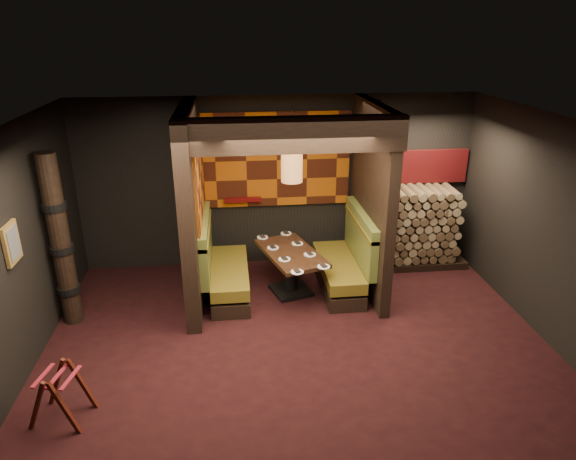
# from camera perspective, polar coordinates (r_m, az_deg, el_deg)

# --- Properties ---
(floor) EXTENTS (6.50, 5.50, 0.02)m
(floor) POSITION_cam_1_polar(r_m,az_deg,el_deg) (6.71, 1.29, -13.43)
(floor) COLOR black
(floor) RESTS_ON ground
(ceiling) EXTENTS (6.50, 5.50, 0.02)m
(ceiling) POSITION_cam_1_polar(r_m,az_deg,el_deg) (5.57, 1.54, 11.42)
(ceiling) COLOR black
(ceiling) RESTS_ON ground
(wall_back) EXTENTS (6.50, 0.02, 2.85)m
(wall_back) POSITION_cam_1_polar(r_m,az_deg,el_deg) (8.57, -1.10, 5.34)
(wall_back) COLOR black
(wall_back) RESTS_ON ground
(wall_front) EXTENTS (6.50, 0.02, 2.85)m
(wall_front) POSITION_cam_1_polar(r_m,az_deg,el_deg) (3.70, 7.56, -19.86)
(wall_front) COLOR black
(wall_front) RESTS_ON ground
(wall_left) EXTENTS (0.02, 5.50, 2.85)m
(wall_left) POSITION_cam_1_polar(r_m,az_deg,el_deg) (6.45, -28.70, -3.26)
(wall_left) COLOR black
(wall_left) RESTS_ON ground
(wall_right) EXTENTS (0.02, 5.50, 2.85)m
(wall_right) POSITION_cam_1_polar(r_m,az_deg,el_deg) (7.18, 28.14, -0.73)
(wall_right) COLOR black
(wall_right) RESTS_ON ground
(partition_left) EXTENTS (0.20, 2.20, 2.85)m
(partition_left) POSITION_cam_1_polar(r_m,az_deg,el_deg) (7.50, -10.61, 2.51)
(partition_left) COLOR black
(partition_left) RESTS_ON floor
(partition_right) EXTENTS (0.15, 2.10, 2.85)m
(partition_right) POSITION_cam_1_polar(r_m,az_deg,el_deg) (7.81, 9.21, 3.37)
(partition_right) COLOR black
(partition_right) RESTS_ON floor
(header_beam) EXTENTS (2.85, 0.18, 0.44)m
(header_beam) POSITION_cam_1_polar(r_m,az_deg,el_deg) (6.29, 0.40, 10.52)
(header_beam) COLOR black
(header_beam) RESTS_ON partition_left
(tapa_back_panel) EXTENTS (2.40, 0.06, 1.55)m
(tapa_back_panel) POSITION_cam_1_polar(r_m,az_deg,el_deg) (8.42, -1.26, 7.82)
(tapa_back_panel) COLOR #AE510C
(tapa_back_panel) RESTS_ON wall_back
(tapa_side_panel) EXTENTS (0.04, 1.85, 1.45)m
(tapa_side_panel) POSITION_cam_1_polar(r_m,az_deg,el_deg) (7.54, -9.84, 6.04)
(tapa_side_panel) COLOR #AE510C
(tapa_side_panel) RESTS_ON partition_left
(lacquer_shelf) EXTENTS (0.60, 0.12, 0.07)m
(lacquer_shelf) POSITION_cam_1_polar(r_m,az_deg,el_deg) (8.51, -5.05, 3.40)
(lacquer_shelf) COLOR #580B0B
(lacquer_shelf) RESTS_ON wall_back
(booth_bench_left) EXTENTS (0.68, 1.60, 1.14)m
(booth_bench_left) POSITION_cam_1_polar(r_m,az_deg,el_deg) (7.88, -7.27, -4.41)
(booth_bench_left) COLOR black
(booth_bench_left) RESTS_ON floor
(booth_bench_right) EXTENTS (0.68, 1.60, 1.14)m
(booth_bench_right) POSITION_cam_1_polar(r_m,az_deg,el_deg) (8.06, 6.33, -3.74)
(booth_bench_right) COLOR black
(booth_bench_right) RESTS_ON floor
(dining_table) EXTENTS (1.06, 1.46, 0.69)m
(dining_table) POSITION_cam_1_polar(r_m,az_deg,el_deg) (7.83, 0.35, -3.95)
(dining_table) COLOR black
(dining_table) RESTS_ON floor
(place_settings) EXTENTS (0.96, 1.58, 0.03)m
(place_settings) POSITION_cam_1_polar(r_m,az_deg,el_deg) (7.72, 0.35, -2.32)
(place_settings) COLOR white
(place_settings) RESTS_ON dining_table
(pendant_lamp) EXTENTS (0.30, 0.30, 1.05)m
(pendant_lamp) POSITION_cam_1_polar(r_m,az_deg,el_deg) (7.23, 0.42, 7.14)
(pendant_lamp) COLOR #A26936
(pendant_lamp) RESTS_ON ceiling
(framed_picture) EXTENTS (0.05, 0.36, 0.46)m
(framed_picture) POSITION_cam_1_polar(r_m,az_deg,el_deg) (6.45, -28.34, -1.30)
(framed_picture) COLOR olive
(framed_picture) RESTS_ON wall_left
(luggage_rack) EXTENTS (0.67, 0.54, 0.64)m
(luggage_rack) POSITION_cam_1_polar(r_m,az_deg,el_deg) (6.07, -24.00, -16.18)
(luggage_rack) COLOR #40140A
(luggage_rack) RESTS_ON floor
(totem_column) EXTENTS (0.31, 0.31, 2.40)m
(totem_column) POSITION_cam_1_polar(r_m,az_deg,el_deg) (7.41, -23.94, -1.31)
(totem_column) COLOR black
(totem_column) RESTS_ON floor
(firewood_stack) EXTENTS (1.73, 0.70, 1.36)m
(firewood_stack) POSITION_cam_1_polar(r_m,az_deg,el_deg) (8.94, 13.94, 0.34)
(firewood_stack) COLOR black
(firewood_stack) RESTS_ON floor
(mosaic_header) EXTENTS (1.83, 0.10, 0.56)m
(mosaic_header) POSITION_cam_1_polar(r_m,az_deg,el_deg) (8.94, 13.79, 6.85)
(mosaic_header) COLOR maroon
(mosaic_header) RESTS_ON wall_back
(bay_front_post) EXTENTS (0.08, 0.08, 2.85)m
(bay_front_post) POSITION_cam_1_polar(r_m,az_deg,el_deg) (8.07, 9.34, 3.98)
(bay_front_post) COLOR black
(bay_front_post) RESTS_ON floor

